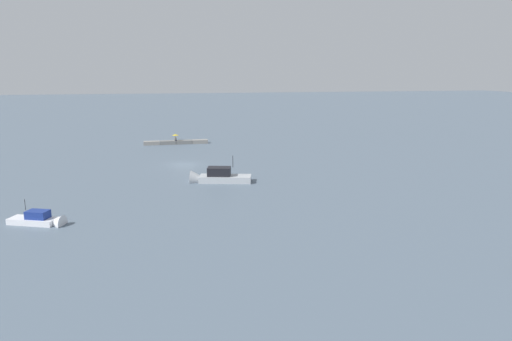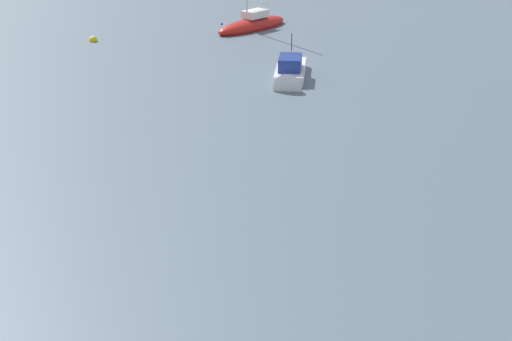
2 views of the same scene
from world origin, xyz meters
name	(u,v)px [view 2 (image 2 of 2)]	position (x,y,z in m)	size (l,w,h in m)	color
sailboat_red_near	(252,25)	(27.31, 23.62, 0.32)	(4.80, 6.49, 8.61)	red
motorboat_white_near	(290,75)	(14.52, 25.27, 0.30)	(5.31, 3.42, 2.87)	silver
mooring_buoy_near	(93,40)	(26.86, 34.75, 0.09)	(0.54, 0.54, 0.54)	yellow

